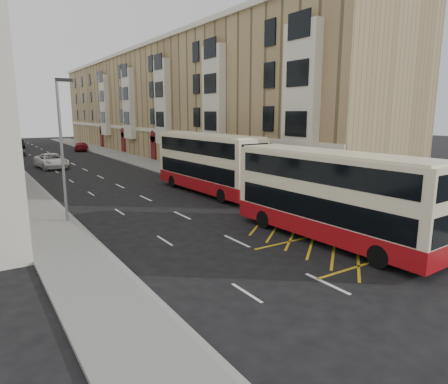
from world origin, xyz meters
TOP-DOWN VIEW (x-y plane):
  - ground at (0.00, 0.00)m, footprint 200.00×200.00m
  - pavement_right at (8.00, 30.00)m, footprint 4.00×120.00m
  - pavement_left at (-7.50, 30.00)m, footprint 3.00×120.00m
  - kerb_right at (6.00, 30.00)m, footprint 0.25×120.00m
  - kerb_left at (-6.00, 30.00)m, footprint 0.25×120.00m
  - road_markings at (0.00, 45.00)m, footprint 10.00×110.00m
  - terrace_right at (14.88, 45.38)m, footprint 10.75×79.00m
  - bus_shelter at (8.34, -0.39)m, footprint 1.65×4.25m
  - guard_railing at (6.25, 5.75)m, footprint 0.06×6.56m
  - street_lamp_near at (-6.35, 12.00)m, footprint 0.93×0.18m
  - street_lamp_far at (-6.35, 42.00)m, footprint 0.93×0.18m
  - double_decker_front at (3.89, 1.55)m, footprint 3.13×11.29m
  - double_decker_rear at (5.00, 15.30)m, footprint 3.11×11.75m
  - pedestrian_near at (8.36, 2.30)m, footprint 0.61×0.43m
  - pedestrian_mid at (8.68, 3.94)m, footprint 0.88×0.73m
  - pedestrian_far at (6.35, 1.79)m, footprint 0.96×0.58m
  - white_van at (-2.87, 37.54)m, footprint 3.30×6.22m
  - car_silver at (-5.20, 54.59)m, footprint 3.30×4.90m
  - car_dark at (-2.87, 69.09)m, footprint 1.86×4.53m
  - car_red at (5.20, 57.52)m, footprint 3.41×5.28m

SIDE VIEW (x-z plane):
  - ground at x=0.00m, z-range 0.00..0.00m
  - road_markings at x=0.00m, z-range 0.00..0.01m
  - pavement_right at x=8.00m, z-range 0.00..0.15m
  - pavement_left at x=-7.50m, z-range 0.00..0.15m
  - kerb_right at x=6.00m, z-range 0.00..0.15m
  - kerb_left at x=-6.00m, z-range 0.00..0.15m
  - car_red at x=5.20m, z-range 0.00..1.42m
  - car_dark at x=-2.87m, z-range 0.00..1.46m
  - car_silver at x=-5.20m, z-range 0.00..1.55m
  - white_van at x=-2.87m, z-range 0.00..1.66m
  - guard_railing at x=6.25m, z-range 0.35..1.36m
  - pedestrian_far at x=6.35m, z-range 0.15..1.67m
  - pedestrian_near at x=8.36m, z-range 0.15..1.71m
  - pedestrian_mid at x=8.68m, z-range 0.15..1.80m
  - bus_shelter at x=8.34m, z-range 0.79..3.49m
  - double_decker_front at x=3.89m, z-range 0.04..4.50m
  - double_decker_rear at x=5.00m, z-range 0.04..4.69m
  - street_lamp_near at x=-6.35m, z-range 0.64..8.64m
  - street_lamp_far at x=-6.35m, z-range 0.64..8.64m
  - terrace_right at x=14.88m, z-range -0.10..15.15m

